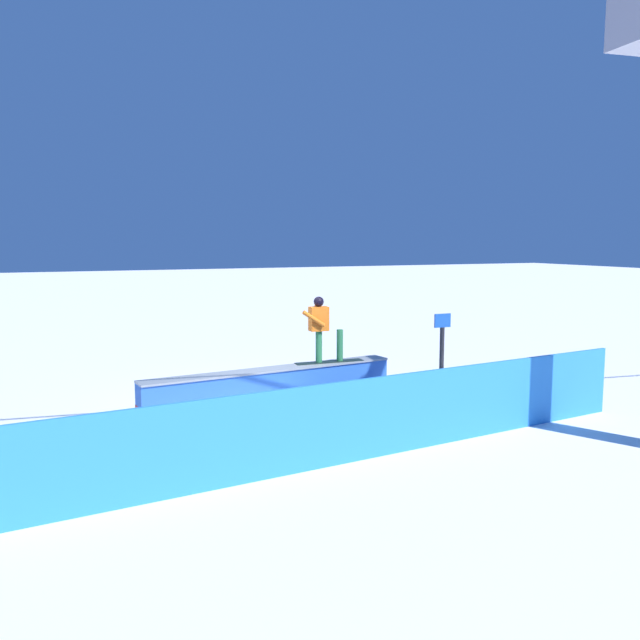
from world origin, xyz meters
name	(u,v)px	position (x,y,z in m)	size (l,w,h in m)	color
ground_plane	(272,402)	(0.00, 0.00, 0.00)	(120.00, 120.00, 0.00)	white
grind_box	(272,387)	(0.00, 0.00, 0.32)	(5.61, 1.16, 0.71)	blue
snowboarder	(322,327)	(-1.22, -0.17, 1.50)	(1.55, 0.42, 1.45)	black
safety_fence	(359,420)	(0.00, 4.02, 0.64)	(11.49, 0.06, 1.27)	#2C84E0
trail_marker	(442,351)	(-3.69, 0.75, 0.95)	(0.40, 0.10, 1.77)	#262628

